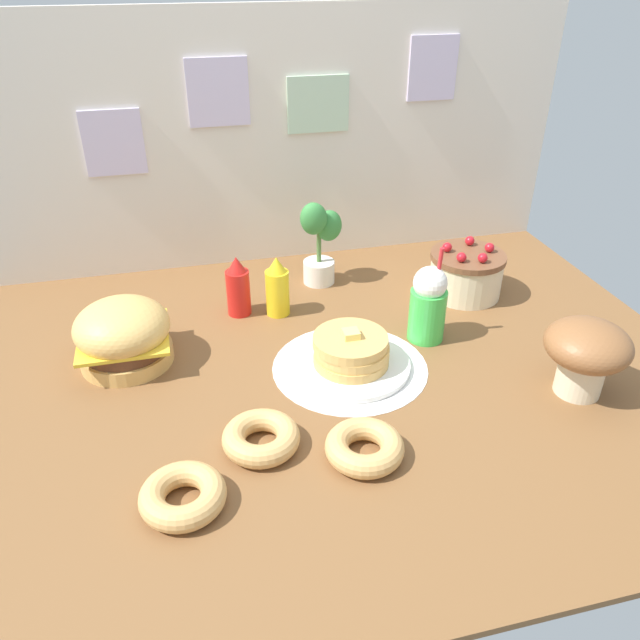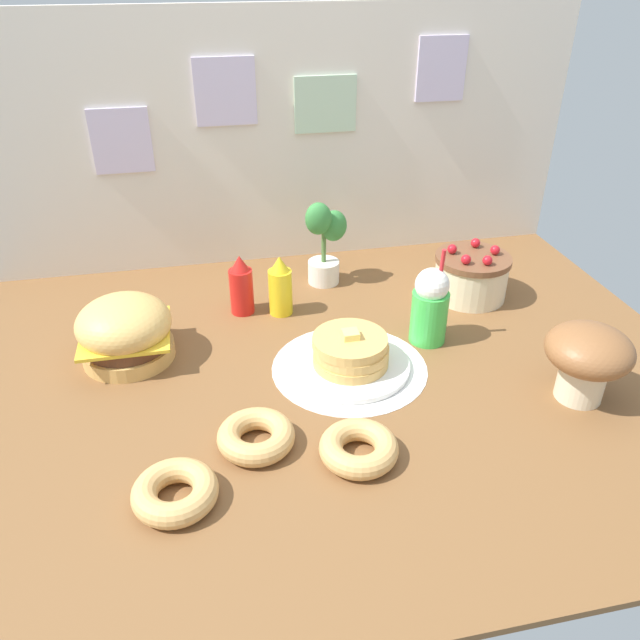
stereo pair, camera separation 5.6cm
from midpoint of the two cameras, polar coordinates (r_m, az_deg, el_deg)
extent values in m
cube|color=brown|center=(1.93, 0.36, -5.16)|extent=(2.32, 1.77, 0.02)
cube|color=silver|center=(2.51, -4.76, 16.01)|extent=(2.32, 0.03, 0.97)
cube|color=silver|center=(2.46, -19.07, 15.12)|extent=(0.21, 0.01, 0.23)
cube|color=silver|center=(2.42, -10.04, 19.89)|extent=(0.22, 0.01, 0.24)
cube|color=#B2D1B2|center=(2.49, -0.85, 19.19)|extent=(0.24, 0.01, 0.21)
cube|color=silver|center=(2.61, 9.67, 21.83)|extent=(0.19, 0.01, 0.24)
cylinder|color=white|center=(1.95, 1.94, -4.33)|extent=(0.49, 0.49, 0.00)
cylinder|color=#DBA859|center=(2.07, -18.03, -3.05)|extent=(0.29, 0.29, 0.05)
cylinder|color=#59331E|center=(2.04, -18.22, -2.02)|extent=(0.26, 0.26, 0.04)
cube|color=yellow|center=(2.03, -18.34, -1.43)|extent=(0.27, 0.27, 0.01)
ellipsoid|color=#E5B260|center=(2.01, -18.50, -0.60)|extent=(0.29, 0.29, 0.17)
cylinder|color=white|center=(1.95, 1.95, -4.08)|extent=(0.38, 0.38, 0.02)
cylinder|color=#E0AD5B|center=(1.93, 2.04, -3.56)|extent=(0.23, 0.23, 0.03)
cylinder|color=#E0AD5B|center=(1.91, 2.15, -2.78)|extent=(0.23, 0.23, 0.03)
cylinder|color=#E0AD5B|center=(1.90, 1.97, -1.96)|extent=(0.23, 0.23, 0.03)
cube|color=#F7E072|center=(1.88, 2.01, -1.29)|extent=(0.05, 0.05, 0.02)
cylinder|color=beige|center=(2.39, 12.57, 3.90)|extent=(0.27, 0.27, 0.14)
cylinder|color=brown|center=(2.35, 12.80, 5.70)|extent=(0.28, 0.28, 0.02)
sphere|color=red|center=(2.37, 14.65, 6.45)|extent=(0.04, 0.04, 0.04)
sphere|color=red|center=(2.41, 12.94, 7.10)|extent=(0.04, 0.04, 0.04)
sphere|color=red|center=(2.34, 10.93, 6.58)|extent=(0.04, 0.04, 0.04)
sphere|color=red|center=(2.27, 12.18, 5.64)|extent=(0.04, 0.04, 0.04)
sphere|color=red|center=(2.28, 14.03, 5.55)|extent=(0.04, 0.04, 0.04)
cylinder|color=red|center=(2.22, -8.22, 2.51)|extent=(0.08, 0.08, 0.17)
cone|color=red|center=(2.17, -8.43, 5.07)|extent=(0.07, 0.07, 0.06)
cylinder|color=yellow|center=(2.20, -4.65, 2.51)|extent=(0.08, 0.08, 0.17)
cone|color=yellow|center=(2.15, -4.77, 5.10)|extent=(0.07, 0.07, 0.06)
cylinder|color=green|center=(2.07, 9.04, 0.45)|extent=(0.12, 0.12, 0.18)
sphere|color=white|center=(2.02, 9.31, 3.36)|extent=(0.11, 0.11, 0.11)
cylinder|color=red|center=(2.01, 10.04, 4.34)|extent=(0.01, 0.03, 0.18)
torus|color=tan|center=(1.55, -13.53, -15.42)|extent=(0.21, 0.21, 0.06)
torus|color=brown|center=(1.54, -13.55, -15.31)|extent=(0.20, 0.20, 0.05)
torus|color=tan|center=(1.66, -6.41, -10.70)|extent=(0.21, 0.21, 0.06)
torus|color=#F2E5C6|center=(1.66, -6.42, -10.59)|extent=(0.20, 0.20, 0.05)
torus|color=tan|center=(1.63, 3.11, -11.59)|extent=(0.21, 0.21, 0.06)
torus|color=#D89ED8|center=(1.62, 3.11, -11.47)|extent=(0.20, 0.20, 0.05)
cylinder|color=white|center=(2.43, -0.76, 4.46)|extent=(0.12, 0.12, 0.09)
cylinder|color=#4C7238|center=(2.38, -0.78, 7.08)|extent=(0.02, 0.02, 0.15)
ellipsoid|color=#38843D|center=(2.36, 0.13, 8.65)|extent=(0.10, 0.07, 0.12)
ellipsoid|color=#38843D|center=(2.37, -1.34, 9.35)|extent=(0.10, 0.07, 0.12)
ellipsoid|color=#38843D|center=(2.30, -1.27, 9.25)|extent=(0.10, 0.07, 0.12)
cylinder|color=beige|center=(1.96, 21.99, -4.81)|extent=(0.13, 0.13, 0.11)
ellipsoid|color=brown|center=(1.90, 22.63, -2.11)|extent=(0.24, 0.24, 0.13)
camera|label=1|loc=(0.03, -90.84, -0.51)|focal=34.85mm
camera|label=2|loc=(0.03, 89.16, 0.51)|focal=34.85mm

